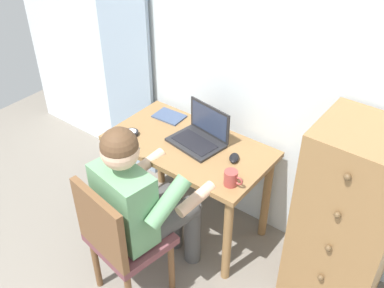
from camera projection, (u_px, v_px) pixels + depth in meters
The scene contains 11 objects.
wall_back at pixel (266, 62), 2.66m from camera, with size 4.80×0.05×2.50m, color silver.
curtain_panel at pixel (124, 42), 3.25m from camera, with size 0.49×0.03×2.22m, color #8EA3B7.
desk at pixel (189, 158), 2.95m from camera, with size 1.07×0.59×0.72m.
dresser at pixel (346, 221), 2.47m from camera, with size 0.50×0.49×1.21m.
chair at pixel (120, 238), 2.51m from camera, with size 0.48×0.46×0.89m.
person_seated at pixel (143, 199), 2.51m from camera, with size 0.59×0.62×1.21m.
laptop at pixel (200, 135), 2.87m from camera, with size 0.37×0.30×0.24m.
computer_mouse at pixel (234, 158), 2.73m from camera, with size 0.06×0.10×0.03m, color black.
desk_clock at pixel (132, 133), 2.95m from camera, with size 0.09×0.09×0.03m.
notebook_pad at pixel (169, 116), 3.14m from camera, with size 0.21×0.15×0.01m, color #3D4C6B.
coffee_mug at pixel (231, 178), 2.52m from camera, with size 0.12×0.08×0.09m.
Camera 1 is at (1.14, -0.01, 2.40)m, focal length 41.45 mm.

